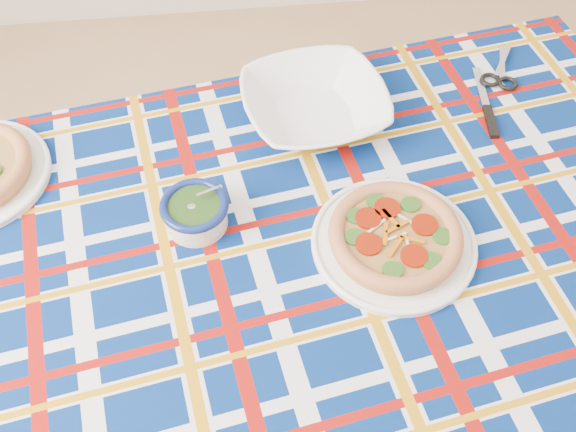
{
  "coord_description": "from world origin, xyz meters",
  "views": [
    {
      "loc": [
        -0.32,
        -0.25,
        1.56
      ],
      "look_at": [
        -0.24,
        0.39,
        0.71
      ],
      "focal_mm": 40.0,
      "sensor_mm": 36.0,
      "label": 1
    }
  ],
  "objects_px": {
    "dining_table": "(303,281)",
    "serving_bowl": "(315,106)",
    "main_focaccia_plate": "(395,236)",
    "pesto_bowl": "(195,211)"
  },
  "relations": [
    {
      "from": "main_focaccia_plate",
      "to": "pesto_bowl",
      "type": "distance_m",
      "value": 0.33
    },
    {
      "from": "main_focaccia_plate",
      "to": "serving_bowl",
      "type": "xyz_separation_m",
      "value": [
        -0.09,
        0.31,
        0.01
      ]
    },
    {
      "from": "pesto_bowl",
      "to": "serving_bowl",
      "type": "bearing_deg",
      "value": 44.6
    },
    {
      "from": "serving_bowl",
      "to": "main_focaccia_plate",
      "type": "bearing_deg",
      "value": -74.07
    },
    {
      "from": "main_focaccia_plate",
      "to": "dining_table",
      "type": "bearing_deg",
      "value": -176.41
    },
    {
      "from": "dining_table",
      "to": "pesto_bowl",
      "type": "height_order",
      "value": "pesto_bowl"
    },
    {
      "from": "pesto_bowl",
      "to": "serving_bowl",
      "type": "height_order",
      "value": "pesto_bowl"
    },
    {
      "from": "main_focaccia_plate",
      "to": "pesto_bowl",
      "type": "bearing_deg",
      "value": 165.55
    },
    {
      "from": "dining_table",
      "to": "serving_bowl",
      "type": "bearing_deg",
      "value": 69.56
    },
    {
      "from": "dining_table",
      "to": "pesto_bowl",
      "type": "xyz_separation_m",
      "value": [
        -0.17,
        0.09,
        0.1
      ]
    }
  ]
}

